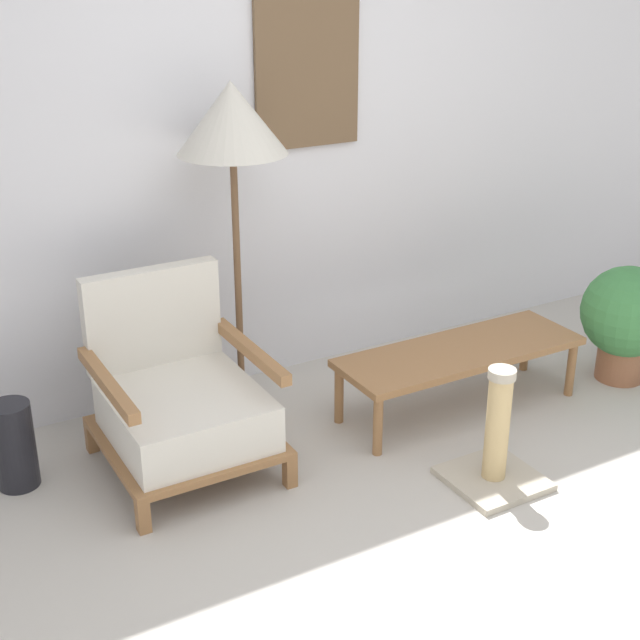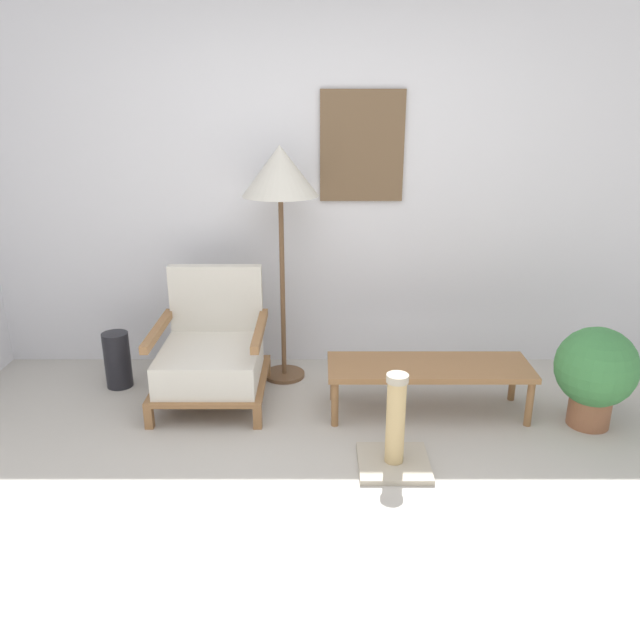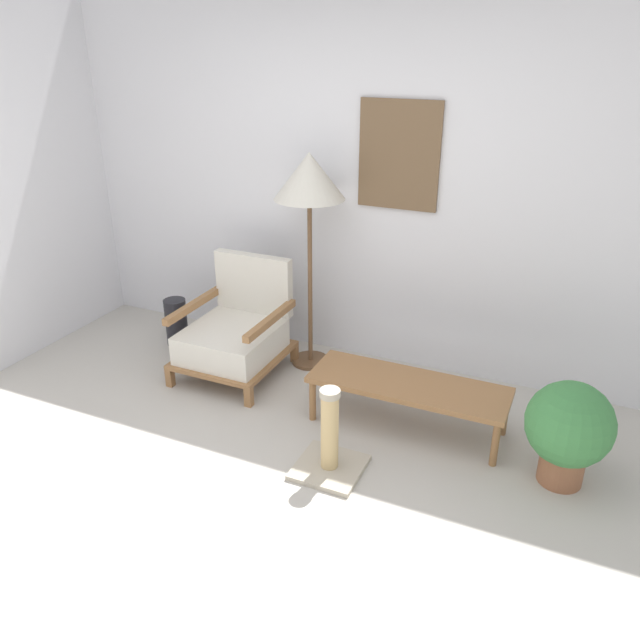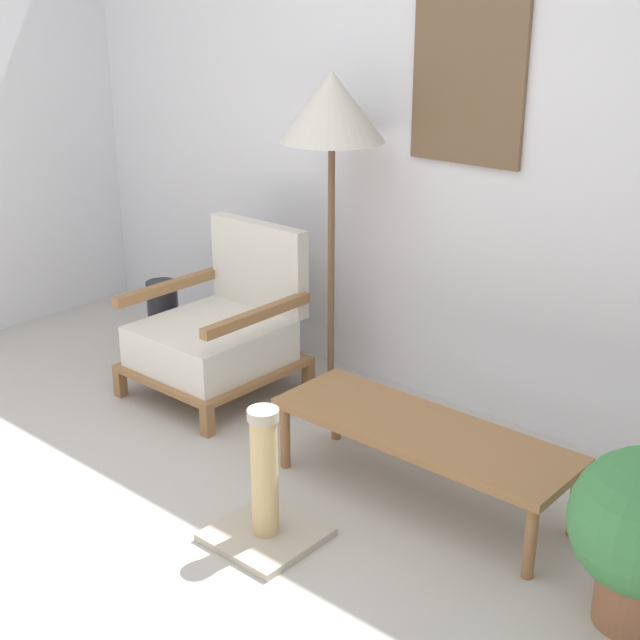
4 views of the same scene
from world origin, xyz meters
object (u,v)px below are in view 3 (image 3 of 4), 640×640
object	(u,v)px
vase	(176,322)
potted_plant	(569,428)
coffee_table	(408,388)
floor_lamp	(309,183)
scratching_post	(330,446)
armchair	(236,332)

from	to	relation	value
vase	potted_plant	world-z (taller)	potted_plant
potted_plant	coffee_table	bearing A→B (deg)	170.48
floor_lamp	scratching_post	bearing A→B (deg)	-60.26
coffee_table	potted_plant	xyz separation A→B (m)	(0.95, -0.16, 0.06)
armchair	floor_lamp	world-z (taller)	floor_lamp
potted_plant	floor_lamp	bearing A→B (deg)	159.74
vase	potted_plant	distance (m)	3.03
armchair	potted_plant	distance (m)	2.33
coffee_table	scratching_post	size ratio (longest dim) A/B	2.32
floor_lamp	armchair	bearing A→B (deg)	-142.60
floor_lamp	potted_plant	world-z (taller)	floor_lamp
floor_lamp	scratching_post	size ratio (longest dim) A/B	2.96
floor_lamp	vase	world-z (taller)	floor_lamp
floor_lamp	potted_plant	xyz separation A→B (m)	(1.86, -0.69, -1.02)
armchair	coffee_table	world-z (taller)	armchair
armchair	coffee_table	distance (m)	1.37
floor_lamp	coffee_table	xyz separation A→B (m)	(0.92, -0.53, -1.09)
coffee_table	scratching_post	bearing A→B (deg)	-114.35
coffee_table	armchair	bearing A→B (deg)	171.96
vase	potted_plant	bearing A→B (deg)	-10.17
floor_lamp	coffee_table	bearing A→B (deg)	-29.95
scratching_post	floor_lamp	bearing A→B (deg)	119.74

